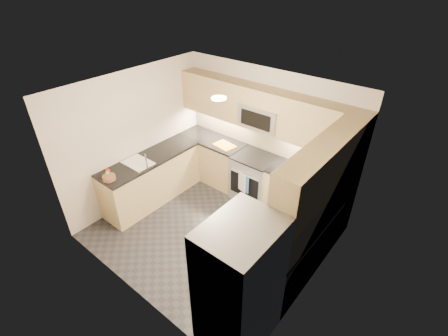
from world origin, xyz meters
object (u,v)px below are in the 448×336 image
utensil_bowl (339,188)px  gas_range (254,178)px  microwave (262,116)px  fruit_basket (109,178)px  refrigerator (240,286)px  cutting_board (225,145)px

utensil_bowl → gas_range: bearing=177.9°
microwave → utensil_bowl: (1.61, -0.18, -0.69)m
microwave → fruit_basket: size_ratio=3.59×
gas_range → refrigerator: 2.86m
refrigerator → utensil_bowl: size_ratio=7.37×
refrigerator → microwave: bearing=119.6°
utensil_bowl → fruit_basket: (-3.07, -2.09, -0.03)m
refrigerator → gas_range: bearing=120.9°
gas_range → fruit_basket: fruit_basket is taller
microwave → refrigerator: microwave is taller
cutting_board → utensil_bowl: bearing=-0.5°
gas_range → fruit_basket: bearing=-124.1°
cutting_board → fruit_basket: fruit_basket is taller
refrigerator → fruit_basket: refrigerator is taller
gas_range → microwave: 1.25m
refrigerator → cutting_board: (-2.16, 2.39, 0.05)m
cutting_board → fruit_basket: (-0.75, -2.11, 0.03)m
microwave → cutting_board: (-0.71, -0.16, -0.75)m
microwave → cutting_board: bearing=-166.9°
utensil_bowl → cutting_board: (-2.32, 0.02, -0.06)m
gas_range → cutting_board: bearing=-176.8°
microwave → refrigerator: size_ratio=0.42×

